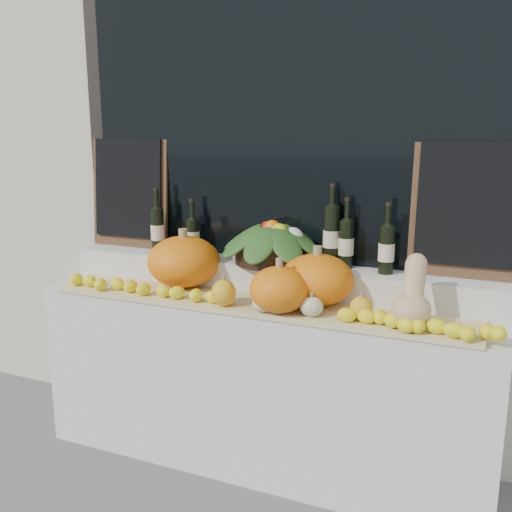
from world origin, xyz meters
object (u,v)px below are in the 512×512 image
Objects in this scene: butternut_squash at (412,299)px; wine_bottle_tall at (331,236)px; pumpkin_left at (184,261)px; pumpkin_right at (317,280)px; produce_bowl at (272,242)px.

wine_bottle_tall reaches higher than butternut_squash.
pumpkin_left is 0.74m from pumpkin_right.
wine_bottle_tall reaches higher than produce_bowl.
butternut_squash is 0.61m from wine_bottle_tall.
produce_bowl is at bearing 157.47° from butternut_squash.
pumpkin_right is 0.29m from wine_bottle_tall.
pumpkin_left is 1.09× the size of pumpkin_right.
pumpkin_left is 0.78m from wine_bottle_tall.
produce_bowl is 1.40× the size of wine_bottle_tall.
wine_bottle_tall is (0.74, 0.20, 0.16)m from pumpkin_left.
produce_bowl is (-0.29, 0.18, 0.12)m from pumpkin_right.
pumpkin_right is 1.16× the size of butternut_squash.
produce_bowl reaches higher than butternut_squash.
wine_bottle_tall is at bearing 15.01° from pumpkin_left.
pumpkin_left is 0.92× the size of wine_bottle_tall.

